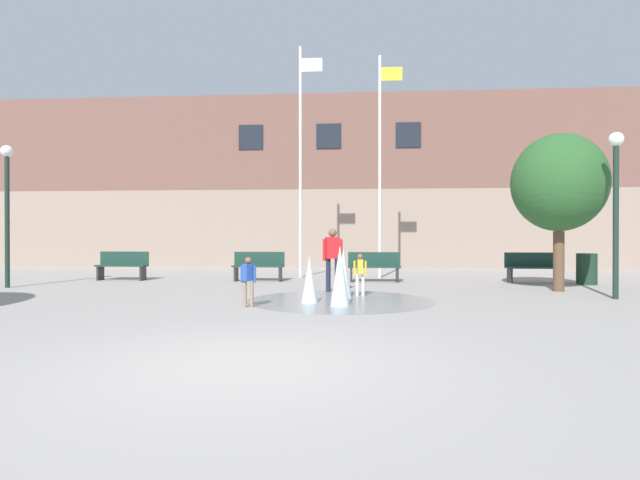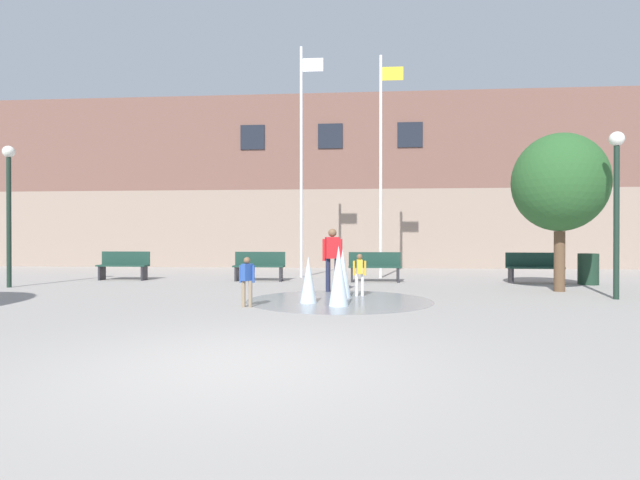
{
  "view_description": "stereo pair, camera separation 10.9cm",
  "coord_description": "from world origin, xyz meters",
  "px_view_note": "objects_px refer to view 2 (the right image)",
  "views": [
    {
      "loc": [
        1.2,
        -5.32,
        1.38
      ],
      "look_at": [
        0.26,
        7.79,
        1.3
      ],
      "focal_mm": 28.0,
      "sensor_mm": 36.0,
      "label": 1
    },
    {
      "loc": [
        1.31,
        -5.32,
        1.38
      ],
      "look_at": [
        0.26,
        7.79,
        1.3
      ],
      "focal_mm": 28.0,
      "sensor_mm": 36.0,
      "label": 2
    }
  ],
  "objects_px": {
    "lamp_post_left_lane": "(9,195)",
    "street_tree_near_building": "(560,183)",
    "teen_by_trashcan": "(332,255)",
    "trash_can": "(588,269)",
    "child_running": "(247,278)",
    "flagpole_right": "(382,160)",
    "park_bench_under_left_flagpole": "(124,265)",
    "park_bench_under_right_flagpole": "(375,266)",
    "park_bench_center": "(259,266)",
    "lamp_post_right_lane": "(617,189)",
    "child_with_pink_shirt": "(360,271)",
    "park_bench_far_right": "(534,267)",
    "flagpole_left": "(302,155)"
  },
  "relations": [
    {
      "from": "lamp_post_left_lane",
      "to": "street_tree_near_building",
      "type": "bearing_deg",
      "value": 0.56
    },
    {
      "from": "teen_by_trashcan",
      "to": "trash_can",
      "type": "distance_m",
      "value": 7.71
    },
    {
      "from": "child_running",
      "to": "flagpole_right",
      "type": "xyz_separation_m",
      "value": [
        2.94,
        7.27,
        3.41
      ]
    },
    {
      "from": "park_bench_under_left_flagpole",
      "to": "teen_by_trashcan",
      "type": "distance_m",
      "value": 7.48
    },
    {
      "from": "park_bench_under_right_flagpole",
      "to": "trash_can",
      "type": "height_order",
      "value": "park_bench_under_right_flagpole"
    },
    {
      "from": "park_bench_center",
      "to": "lamp_post_right_lane",
      "type": "distance_m",
      "value": 9.84
    },
    {
      "from": "teen_by_trashcan",
      "to": "trash_can",
      "type": "relative_size",
      "value": 1.77
    },
    {
      "from": "flagpole_right",
      "to": "lamp_post_left_lane",
      "type": "xyz_separation_m",
      "value": [
        -10.3,
        -4.01,
        -1.46
      ]
    },
    {
      "from": "street_tree_near_building",
      "to": "trash_can",
      "type": "bearing_deg",
      "value": 51.3
    },
    {
      "from": "lamp_post_left_lane",
      "to": "trash_can",
      "type": "height_order",
      "value": "lamp_post_left_lane"
    },
    {
      "from": "child_with_pink_shirt",
      "to": "lamp_post_left_lane",
      "type": "xyz_separation_m",
      "value": [
        -9.57,
        1.25,
        1.95
      ]
    },
    {
      "from": "park_bench_far_right",
      "to": "teen_by_trashcan",
      "type": "xyz_separation_m",
      "value": [
        -5.89,
        -2.85,
        0.45
      ]
    },
    {
      "from": "child_with_pink_shirt",
      "to": "lamp_post_left_lane",
      "type": "relative_size",
      "value": 0.25
    },
    {
      "from": "flagpole_right",
      "to": "lamp_post_right_lane",
      "type": "height_order",
      "value": "flagpole_right"
    },
    {
      "from": "park_bench_center",
      "to": "park_bench_under_right_flagpole",
      "type": "bearing_deg",
      "value": -0.91
    },
    {
      "from": "park_bench_under_left_flagpole",
      "to": "park_bench_under_right_flagpole",
      "type": "bearing_deg",
      "value": -0.41
    },
    {
      "from": "lamp_post_left_lane",
      "to": "flagpole_left",
      "type": "bearing_deg",
      "value": 27.78
    },
    {
      "from": "child_running",
      "to": "flagpole_left",
      "type": "height_order",
      "value": "flagpole_left"
    },
    {
      "from": "child_running",
      "to": "lamp_post_left_lane",
      "type": "xyz_separation_m",
      "value": [
        -7.36,
        3.26,
        1.95
      ]
    },
    {
      "from": "park_bench_under_right_flagpole",
      "to": "teen_by_trashcan",
      "type": "relative_size",
      "value": 1.01
    },
    {
      "from": "park_bench_under_right_flagpole",
      "to": "child_running",
      "type": "xyz_separation_m",
      "value": [
        -2.67,
        -5.73,
        0.1
      ]
    },
    {
      "from": "park_bench_under_left_flagpole",
      "to": "park_bench_under_right_flagpole",
      "type": "distance_m",
      "value": 8.01
    },
    {
      "from": "teen_by_trashcan",
      "to": "park_bench_under_left_flagpole",
      "type": "bearing_deg",
      "value": -41.03
    },
    {
      "from": "teen_by_trashcan",
      "to": "flagpole_right",
      "type": "xyz_separation_m",
      "value": [
        1.42,
        4.41,
        3.06
      ]
    },
    {
      "from": "flagpole_right",
      "to": "trash_can",
      "type": "xyz_separation_m",
      "value": [
        5.86,
        -1.92,
        -3.54
      ]
    },
    {
      "from": "child_with_pink_shirt",
      "to": "lamp_post_left_lane",
      "type": "distance_m",
      "value": 9.84
    },
    {
      "from": "lamp_post_left_lane",
      "to": "street_tree_near_building",
      "type": "height_order",
      "value": "street_tree_near_building"
    },
    {
      "from": "lamp_post_right_lane",
      "to": "child_with_pink_shirt",
      "type": "bearing_deg",
      "value": 178.63
    },
    {
      "from": "park_bench_center",
      "to": "trash_can",
      "type": "bearing_deg",
      "value": -2.59
    },
    {
      "from": "flagpole_left",
      "to": "teen_by_trashcan",
      "type": "bearing_deg",
      "value": -73.85
    },
    {
      "from": "park_bench_far_right",
      "to": "trash_can",
      "type": "height_order",
      "value": "park_bench_far_right"
    },
    {
      "from": "park_bench_under_left_flagpole",
      "to": "flagpole_left",
      "type": "distance_m",
      "value": 6.86
    },
    {
      "from": "park_bench_center",
      "to": "street_tree_near_building",
      "type": "distance_m",
      "value": 8.82
    },
    {
      "from": "flagpole_left",
      "to": "flagpole_right",
      "type": "xyz_separation_m",
      "value": [
        2.7,
        0.0,
        -0.19
      ]
    },
    {
      "from": "park_bench_center",
      "to": "flagpole_left",
      "type": "bearing_deg",
      "value": 51.38
    },
    {
      "from": "child_running",
      "to": "lamp_post_right_lane",
      "type": "height_order",
      "value": "lamp_post_right_lane"
    },
    {
      "from": "park_bench_center",
      "to": "flagpole_right",
      "type": "xyz_separation_m",
      "value": [
        3.88,
        1.48,
        3.51
      ]
    },
    {
      "from": "street_tree_near_building",
      "to": "flagpole_right",
      "type": "bearing_deg",
      "value": 138.11
    },
    {
      "from": "park_bench_far_right",
      "to": "street_tree_near_building",
      "type": "bearing_deg",
      "value": -94.02
    },
    {
      "from": "park_bench_under_left_flagpole",
      "to": "lamp_post_left_lane",
      "type": "distance_m",
      "value": 3.83
    },
    {
      "from": "child_with_pink_shirt",
      "to": "trash_can",
      "type": "distance_m",
      "value": 7.4
    },
    {
      "from": "child_with_pink_shirt",
      "to": "flagpole_right",
      "type": "xyz_separation_m",
      "value": [
        0.74,
        5.26,
        3.41
      ]
    },
    {
      "from": "child_running",
      "to": "street_tree_near_building",
      "type": "height_order",
      "value": "street_tree_near_building"
    },
    {
      "from": "flagpole_right",
      "to": "park_bench_far_right",
      "type": "bearing_deg",
      "value": -19.21
    },
    {
      "from": "teen_by_trashcan",
      "to": "child_with_pink_shirt",
      "type": "bearing_deg",
      "value": 110.85
    },
    {
      "from": "park_bench_center",
      "to": "flagpole_right",
      "type": "distance_m",
      "value": 5.44
    },
    {
      "from": "street_tree_near_building",
      "to": "teen_by_trashcan",
      "type": "bearing_deg",
      "value": -174.52
    },
    {
      "from": "child_with_pink_shirt",
      "to": "park_bench_far_right",
      "type": "bearing_deg",
      "value": -59.61
    },
    {
      "from": "child_with_pink_shirt",
      "to": "teen_by_trashcan",
      "type": "bearing_deg",
      "value": 33.71
    },
    {
      "from": "park_bench_under_left_flagpole",
      "to": "child_running",
      "type": "relative_size",
      "value": 1.62
    }
  ]
}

